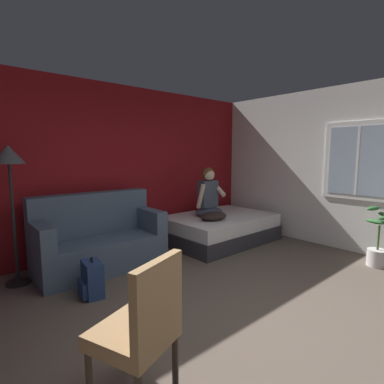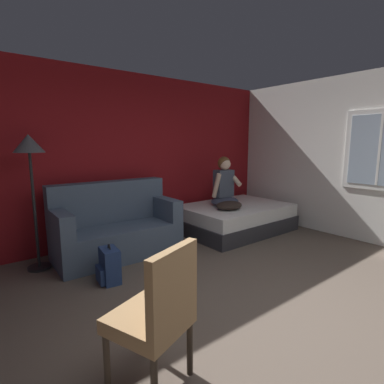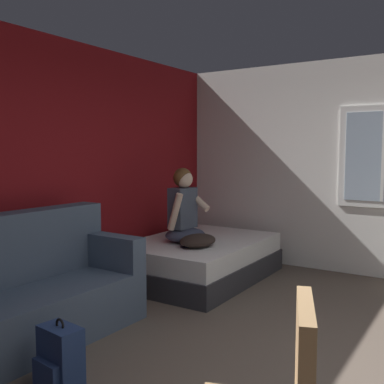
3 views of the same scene
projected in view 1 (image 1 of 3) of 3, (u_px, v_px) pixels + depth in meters
The scene contains 11 objects.
ground_plane at pixel (263, 335), 2.66m from camera, with size 40.00×40.00×0.00m, color brown.
wall_back_accent at pixel (104, 169), 4.82m from camera, with size 11.00×0.16×2.70m, color maroon.
bed at pixel (220, 228), 5.49m from camera, with size 1.95×1.37×0.48m.
couch at pixel (99, 240), 4.20m from camera, with size 1.72×0.86×1.04m.
side_chair at pixel (141, 326), 1.87m from camera, with size 0.59×0.59×0.98m.
person_seated at pixel (208, 196), 5.35m from camera, with size 0.55×0.48×0.88m.
backpack at pixel (92, 280), 3.36m from camera, with size 0.26×0.32×0.46m.
throw_pillow at pixel (214, 216), 5.07m from camera, with size 0.48×0.36×0.14m, color #2D231E.
cell_phone at pixel (206, 220), 5.07m from camera, with size 0.07×0.14×0.01m, color black.
floor_lamp at pixel (9, 168), 3.52m from camera, with size 0.36×0.36×1.70m.
potted_plant at pixel (378, 245), 4.25m from camera, with size 0.39×0.37×0.85m.
Camera 1 is at (-2.10, -1.45, 1.60)m, focal length 28.00 mm.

